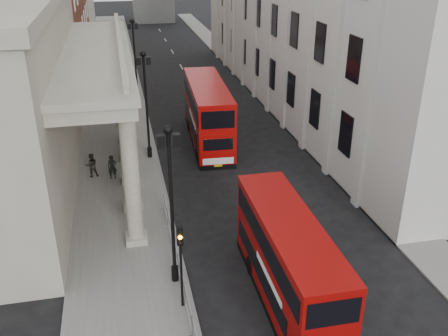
{
  "coord_description": "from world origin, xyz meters",
  "views": [
    {
      "loc": [
        -2.55,
        -16.59,
        15.87
      ],
      "look_at": [
        3.29,
        10.26,
        3.15
      ],
      "focal_mm": 40.0,
      "sensor_mm": 36.0,
      "label": 1
    }
  ],
  "objects_px": {
    "bus_far": "(208,112)",
    "pedestrian_b": "(92,165)",
    "lamp_post_south": "(171,196)",
    "traffic_light": "(181,253)",
    "pedestrian_c": "(125,140)",
    "lamp_post_north": "(135,54)",
    "bus_near": "(288,260)",
    "pedestrian_a": "(112,167)",
    "lamp_post_mid": "(146,98)"
  },
  "relations": [
    {
      "from": "pedestrian_a",
      "to": "pedestrian_c",
      "type": "xyz_separation_m",
      "value": [
        1.1,
        4.86,
        0.08
      ]
    },
    {
      "from": "bus_near",
      "to": "bus_far",
      "type": "relative_size",
      "value": 0.86
    },
    {
      "from": "bus_far",
      "to": "pedestrian_c",
      "type": "distance_m",
      "value": 7.18
    },
    {
      "from": "pedestrian_c",
      "to": "lamp_post_south",
      "type": "bearing_deg",
      "value": -52.21
    },
    {
      "from": "lamp_post_north",
      "to": "bus_near",
      "type": "height_order",
      "value": "lamp_post_north"
    },
    {
      "from": "bus_near",
      "to": "pedestrian_b",
      "type": "height_order",
      "value": "bus_near"
    },
    {
      "from": "pedestrian_b",
      "to": "pedestrian_c",
      "type": "bearing_deg",
      "value": -127.51
    },
    {
      "from": "lamp_post_mid",
      "to": "traffic_light",
      "type": "relative_size",
      "value": 1.93
    },
    {
      "from": "bus_near",
      "to": "pedestrian_a",
      "type": "distance_m",
      "value": 17.12
    },
    {
      "from": "lamp_post_mid",
      "to": "lamp_post_south",
      "type": "bearing_deg",
      "value": -90.0
    },
    {
      "from": "bus_near",
      "to": "lamp_post_north",
      "type": "bearing_deg",
      "value": 98.67
    },
    {
      "from": "bus_near",
      "to": "pedestrian_a",
      "type": "relative_size",
      "value": 5.76
    },
    {
      "from": "lamp_post_south",
      "to": "bus_near",
      "type": "distance_m",
      "value": 6.18
    },
    {
      "from": "bus_far",
      "to": "pedestrian_a",
      "type": "xyz_separation_m",
      "value": [
        -8.04,
        -5.84,
        -1.64
      ]
    },
    {
      "from": "lamp_post_north",
      "to": "lamp_post_mid",
      "type": "bearing_deg",
      "value": -90.0
    },
    {
      "from": "lamp_post_south",
      "to": "traffic_light",
      "type": "distance_m",
      "value": 2.71
    },
    {
      "from": "traffic_light",
      "to": "pedestrian_c",
      "type": "bearing_deg",
      "value": 95.54
    },
    {
      "from": "pedestrian_c",
      "to": "bus_far",
      "type": "bearing_deg",
      "value": 40.04
    },
    {
      "from": "bus_far",
      "to": "pedestrian_a",
      "type": "distance_m",
      "value": 10.07
    },
    {
      "from": "lamp_post_south",
      "to": "lamp_post_north",
      "type": "relative_size",
      "value": 1.0
    },
    {
      "from": "lamp_post_mid",
      "to": "bus_far",
      "type": "height_order",
      "value": "lamp_post_mid"
    },
    {
      "from": "pedestrian_b",
      "to": "traffic_light",
      "type": "bearing_deg",
      "value": 99.79
    },
    {
      "from": "pedestrian_b",
      "to": "pedestrian_c",
      "type": "xyz_separation_m",
      "value": [
        2.54,
        4.21,
        0.07
      ]
    },
    {
      "from": "lamp_post_north",
      "to": "pedestrian_b",
      "type": "distance_m",
      "value": 19.6
    },
    {
      "from": "lamp_post_north",
      "to": "traffic_light",
      "type": "bearing_deg",
      "value": -89.83
    },
    {
      "from": "lamp_post_south",
      "to": "traffic_light",
      "type": "bearing_deg",
      "value": -87.16
    },
    {
      "from": "lamp_post_south",
      "to": "traffic_light",
      "type": "height_order",
      "value": "lamp_post_south"
    },
    {
      "from": "lamp_post_south",
      "to": "lamp_post_north",
      "type": "height_order",
      "value": "same"
    },
    {
      "from": "bus_far",
      "to": "pedestrian_c",
      "type": "xyz_separation_m",
      "value": [
        -6.94,
        -0.99,
        -1.56
      ]
    },
    {
      "from": "traffic_light",
      "to": "bus_far",
      "type": "height_order",
      "value": "bus_far"
    },
    {
      "from": "bus_far",
      "to": "pedestrian_b",
      "type": "distance_m",
      "value": 10.94
    },
    {
      "from": "lamp_post_north",
      "to": "bus_far",
      "type": "bearing_deg",
      "value": -69.14
    },
    {
      "from": "pedestrian_c",
      "to": "pedestrian_a",
      "type": "bearing_deg",
      "value": -70.79
    },
    {
      "from": "pedestrian_a",
      "to": "pedestrian_c",
      "type": "distance_m",
      "value": 4.98
    },
    {
      "from": "lamp_post_mid",
      "to": "traffic_light",
      "type": "height_order",
      "value": "lamp_post_mid"
    },
    {
      "from": "pedestrian_a",
      "to": "lamp_post_south",
      "type": "bearing_deg",
      "value": -81.05
    },
    {
      "from": "lamp_post_north",
      "to": "pedestrian_a",
      "type": "bearing_deg",
      "value": -98.49
    },
    {
      "from": "lamp_post_north",
      "to": "bus_far",
      "type": "xyz_separation_m",
      "value": [
        5.15,
        -13.51,
        -2.27
      ]
    },
    {
      "from": "lamp_post_north",
      "to": "bus_far",
      "type": "relative_size",
      "value": 0.7
    },
    {
      "from": "bus_near",
      "to": "pedestrian_b",
      "type": "relative_size",
      "value": 5.71
    },
    {
      "from": "lamp_post_north",
      "to": "traffic_light",
      "type": "distance_m",
      "value": 34.07
    },
    {
      "from": "bus_near",
      "to": "bus_far",
      "type": "xyz_separation_m",
      "value": [
        0.13,
        20.97,
        0.35
      ]
    },
    {
      "from": "lamp_post_mid",
      "to": "bus_near",
      "type": "height_order",
      "value": "lamp_post_mid"
    },
    {
      "from": "lamp_post_mid",
      "to": "lamp_post_north",
      "type": "relative_size",
      "value": 1.0
    },
    {
      "from": "lamp_post_mid",
      "to": "pedestrian_b",
      "type": "distance_m",
      "value": 6.43
    },
    {
      "from": "lamp_post_north",
      "to": "bus_near",
      "type": "bearing_deg",
      "value": -81.72
    },
    {
      "from": "lamp_post_south",
      "to": "pedestrian_c",
      "type": "distance_m",
      "value": 18.01
    },
    {
      "from": "lamp_post_south",
      "to": "lamp_post_north",
      "type": "distance_m",
      "value": 32.0
    },
    {
      "from": "bus_near",
      "to": "pedestrian_c",
      "type": "height_order",
      "value": "bus_near"
    },
    {
      "from": "traffic_light",
      "to": "pedestrian_c",
      "type": "height_order",
      "value": "traffic_light"
    }
  ]
}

